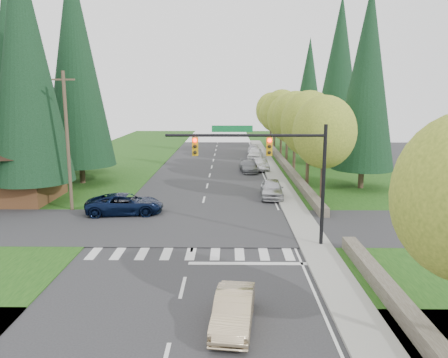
{
  "coord_description": "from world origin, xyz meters",
  "views": [
    {
      "loc": [
        2.02,
        -18.93,
        8.3
      ],
      "look_at": [
        1.7,
        9.8,
        2.8
      ],
      "focal_mm": 35.0,
      "sensor_mm": 36.0,
      "label": 1
    }
  ],
  "objects_px": {
    "parked_car_e": "(254,150)",
    "parked_car_d": "(255,154)",
    "parked_car_b": "(249,167)",
    "parked_car_c": "(260,164)",
    "parked_car_a": "(272,189)",
    "sedan_champagne": "(234,310)",
    "suv_navy": "(125,204)"
  },
  "relations": [
    {
      "from": "parked_car_a",
      "to": "parked_car_e",
      "type": "bearing_deg",
      "value": 92.62
    },
    {
      "from": "suv_navy",
      "to": "parked_car_d",
      "type": "xyz_separation_m",
      "value": [
        10.84,
        27.35,
        0.03
      ]
    },
    {
      "from": "parked_car_e",
      "to": "parked_car_b",
      "type": "bearing_deg",
      "value": -93.67
    },
    {
      "from": "parked_car_b",
      "to": "parked_car_d",
      "type": "xyz_separation_m",
      "value": [
        1.3,
        9.77,
        0.16
      ]
    },
    {
      "from": "parked_car_c",
      "to": "parked_car_d",
      "type": "relative_size",
      "value": 0.88
    },
    {
      "from": "parked_car_d",
      "to": "parked_car_e",
      "type": "xyz_separation_m",
      "value": [
        0.1,
        4.65,
        -0.14
      ]
    },
    {
      "from": "sedan_champagne",
      "to": "parked_car_d",
      "type": "distance_m",
      "value": 42.73
    },
    {
      "from": "parked_car_a",
      "to": "parked_car_e",
      "type": "xyz_separation_m",
      "value": [
        0.03,
        26.73,
        -0.12
      ]
    },
    {
      "from": "parked_car_e",
      "to": "suv_navy",
      "type": "bearing_deg",
      "value": -107.0
    },
    {
      "from": "sedan_champagne",
      "to": "parked_car_e",
      "type": "bearing_deg",
      "value": 92.21
    },
    {
      "from": "parked_car_a",
      "to": "sedan_champagne",
      "type": "bearing_deg",
      "value": -96.63
    },
    {
      "from": "sedan_champagne",
      "to": "suv_navy",
      "type": "distance_m",
      "value": 17.02
    },
    {
      "from": "parked_car_a",
      "to": "parked_car_b",
      "type": "bearing_deg",
      "value": 99.03
    },
    {
      "from": "sedan_champagne",
      "to": "parked_car_e",
      "type": "distance_m",
      "value": 47.38
    },
    {
      "from": "parked_car_a",
      "to": "parked_car_c",
      "type": "relative_size",
      "value": 1.1
    },
    {
      "from": "parked_car_a",
      "to": "suv_navy",
      "type": "bearing_deg",
      "value": -151.54
    },
    {
      "from": "suv_navy",
      "to": "parked_car_a",
      "type": "xyz_separation_m",
      "value": [
        10.91,
        5.27,
        0.01
      ]
    },
    {
      "from": "parked_car_a",
      "to": "parked_car_e",
      "type": "relative_size",
      "value": 1.01
    },
    {
      "from": "sedan_champagne",
      "to": "suv_navy",
      "type": "relative_size",
      "value": 0.72
    },
    {
      "from": "parked_car_c",
      "to": "sedan_champagne",
      "type": "bearing_deg",
      "value": -102.36
    },
    {
      "from": "parked_car_b",
      "to": "parked_car_c",
      "type": "relative_size",
      "value": 1.05
    },
    {
      "from": "parked_car_b",
      "to": "parked_car_c",
      "type": "xyz_separation_m",
      "value": [
        1.4,
        1.26,
        0.05
      ]
    },
    {
      "from": "parked_car_a",
      "to": "parked_car_d",
      "type": "distance_m",
      "value": 22.08
    },
    {
      "from": "parked_car_a",
      "to": "parked_car_c",
      "type": "xyz_separation_m",
      "value": [
        0.03,
        13.57,
        -0.09
      ]
    },
    {
      "from": "parked_car_b",
      "to": "parked_car_e",
      "type": "distance_m",
      "value": 14.49
    },
    {
      "from": "parked_car_c",
      "to": "parked_car_e",
      "type": "relative_size",
      "value": 0.92
    },
    {
      "from": "parked_car_e",
      "to": "parked_car_d",
      "type": "bearing_deg",
      "value": -89.32
    },
    {
      "from": "parked_car_c",
      "to": "parked_car_e",
      "type": "height_order",
      "value": "parked_car_c"
    },
    {
      "from": "sedan_champagne",
      "to": "suv_navy",
      "type": "xyz_separation_m",
      "value": [
        -7.54,
        15.25,
        0.11
      ]
    },
    {
      "from": "suv_navy",
      "to": "sedan_champagne",
      "type": "bearing_deg",
      "value": -159.94
    },
    {
      "from": "sedan_champagne",
      "to": "parked_car_c",
      "type": "height_order",
      "value": "parked_car_c"
    },
    {
      "from": "parked_car_d",
      "to": "parked_car_b",
      "type": "bearing_deg",
      "value": -90.15
    }
  ]
}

